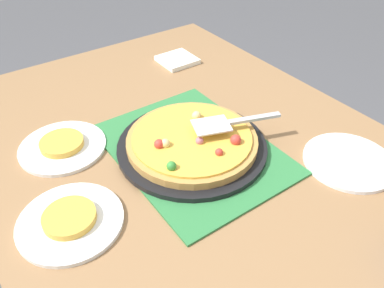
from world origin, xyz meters
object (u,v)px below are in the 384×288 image
object	(u,v)px
plate_far_right	(71,222)
napkin_stack	(177,60)
plate_near_left	(63,147)
served_slice_left	(62,143)
plate_side	(349,161)
pizza_server	(230,122)
pizza_pan	(192,146)
served_slice_right	(69,217)
pizza	(192,140)

from	to	relation	value
plate_far_right	napkin_stack	world-z (taller)	napkin_stack
plate_near_left	served_slice_left	size ratio (longest dim) A/B	2.00
plate_side	served_slice_left	xyz separation A→B (m)	(-0.46, -0.55, 0.01)
plate_side	pizza_server	distance (m)	0.31
plate_near_left	pizza_server	xyz separation A→B (m)	(0.23, 0.36, 0.06)
napkin_stack	plate_side	bearing A→B (deg)	3.59
pizza_server	napkin_stack	xyz separation A→B (m)	(-0.47, 0.15, -0.06)
napkin_stack	served_slice_left	bearing A→B (deg)	-65.02
plate_far_right	served_slice_left	xyz separation A→B (m)	(-0.25, 0.08, 0.01)
pizza_pan	napkin_stack	xyz separation A→B (m)	(-0.43, 0.24, -0.01)
plate_near_left	plate_side	xyz separation A→B (m)	(0.46, 0.55, 0.00)
served_slice_left	pizza_pan	bearing A→B (deg)	53.70
served_slice_right	napkin_stack	size ratio (longest dim) A/B	0.92
pizza	plate_side	size ratio (longest dim) A/B	1.50
pizza	plate_side	xyz separation A→B (m)	(0.26, 0.29, -0.03)
plate_near_left	plate_far_right	world-z (taller)	same
pizza_pan	served_slice_right	xyz separation A→B (m)	(0.05, -0.34, 0.01)
served_slice_left	pizza_server	xyz separation A→B (m)	(0.23, 0.36, 0.05)
pizza_pan	served_slice_left	xyz separation A→B (m)	(-0.20, -0.27, 0.01)
pizza	napkin_stack	size ratio (longest dim) A/B	2.75
served_slice_left	napkin_stack	world-z (taller)	served_slice_left
plate_far_right	plate_side	xyz separation A→B (m)	(0.21, 0.63, 0.00)
plate_near_left	plate_far_right	size ratio (longest dim) A/B	1.00
plate_side	served_slice_left	distance (m)	0.72
pizza_pan	plate_side	world-z (taller)	pizza_pan
pizza_pan	plate_near_left	bearing A→B (deg)	-126.30
plate_side	pizza_server	size ratio (longest dim) A/B	0.95
pizza	napkin_stack	distance (m)	0.50
plate_far_right	plate_side	bearing A→B (deg)	71.37
plate_near_left	served_slice_left	world-z (taller)	served_slice_left
pizza	plate_side	world-z (taller)	pizza
plate_near_left	served_slice_right	distance (m)	0.26
plate_near_left	served_slice_right	xyz separation A→B (m)	(0.25, -0.08, 0.01)
pizza_pan	pizza	xyz separation A→B (m)	(0.00, -0.00, 0.02)
plate_near_left	napkin_stack	world-z (taller)	napkin_stack
pizza_pan	served_slice_left	size ratio (longest dim) A/B	3.45
plate_near_left	plate_side	world-z (taller)	same
pizza_pan	napkin_stack	world-z (taller)	pizza_pan
pizza	plate_near_left	bearing A→B (deg)	-126.42
served_slice_left	pizza_server	bearing A→B (deg)	57.46
pizza_pan	pizza	size ratio (longest dim) A/B	1.15
plate_near_left	served_slice_left	xyz separation A→B (m)	(0.00, 0.00, 0.01)
plate_side	pizza_pan	bearing A→B (deg)	-132.46
plate_near_left	pizza_server	distance (m)	0.43
plate_far_right	plate_near_left	bearing A→B (deg)	162.97
pizza_server	napkin_stack	bearing A→B (deg)	162.13
pizza	plate_near_left	size ratio (longest dim) A/B	1.50
plate_far_right	served_slice_right	distance (m)	0.01
pizza_pan	pizza	bearing A→B (deg)	-12.99
pizza_pan	plate_near_left	world-z (taller)	pizza_pan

